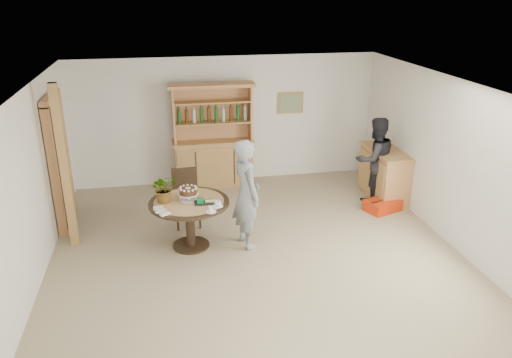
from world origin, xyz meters
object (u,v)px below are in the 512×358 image
object	(u,v)px
sideboard	(384,174)
red_suitcase	(383,205)
hutch	(213,152)
adult_person	(375,160)
dining_table	(189,210)
teen_boy	(246,194)
dining_chair	(186,193)

from	to	relation	value
sideboard	red_suitcase	bearing A→B (deg)	-113.51
hutch	adult_person	xyz separation A→B (m)	(2.80, -1.31, 0.10)
hutch	dining_table	world-z (taller)	hutch
adult_person	teen_boy	bearing A→B (deg)	16.01
hutch	sideboard	world-z (taller)	hutch
teen_boy	adult_person	size ratio (longest dim) A/B	1.07
hutch	adult_person	world-z (taller)	hutch
dining_chair	red_suitcase	size ratio (longest dim) A/B	1.35
teen_boy	red_suitcase	world-z (taller)	teen_boy
hutch	dining_chair	world-z (taller)	hutch
dining_chair	dining_table	bearing A→B (deg)	-93.08
dining_table	dining_chair	bearing A→B (deg)	90.33
sideboard	red_suitcase	world-z (taller)	sideboard
dining_table	red_suitcase	size ratio (longest dim) A/B	1.71
red_suitcase	dining_chair	bearing A→B (deg)	156.96
sideboard	red_suitcase	distance (m)	0.71
hutch	teen_boy	distance (m)	2.57
sideboard	dining_table	distance (m)	3.88
dining_chair	teen_boy	distance (m)	1.30
sideboard	dining_table	xyz separation A→B (m)	(-3.68, -1.22, 0.13)
dining_chair	red_suitcase	distance (m)	3.48
hutch	teen_boy	size ratio (longest dim) A/B	1.21
dining_table	red_suitcase	bearing A→B (deg)	10.94
red_suitcase	dining_table	bearing A→B (deg)	170.63
sideboard	teen_boy	world-z (taller)	teen_boy
hutch	dining_chair	bearing A→B (deg)	-111.58
dining_table	adult_person	size ratio (longest dim) A/B	0.76
teen_boy	sideboard	bearing A→B (deg)	-78.36
teen_boy	adult_person	world-z (taller)	teen_boy
sideboard	teen_boy	size ratio (longest dim) A/B	0.75
teen_boy	dining_table	bearing A→B (deg)	69.97
dining_table	teen_boy	size ratio (longest dim) A/B	0.71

